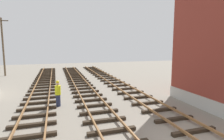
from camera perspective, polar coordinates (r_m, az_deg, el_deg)
The scene contains 3 objects.
track_near_building at distance 9.76m, azimuth 27.56°, elevation -18.49°, with size 2.50×59.59×0.32m.
utility_pole_far at distance 30.11m, azimuth -31.05°, elevation 6.50°, with size 1.80×0.24×8.19m.
track_worker_foreground at distance 13.53m, azimuth -16.63°, elevation -7.10°, with size 0.40×0.40×1.87m.
Camera 1 is at (-5.67, -6.09, 4.28)m, focal length 29.09 mm.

